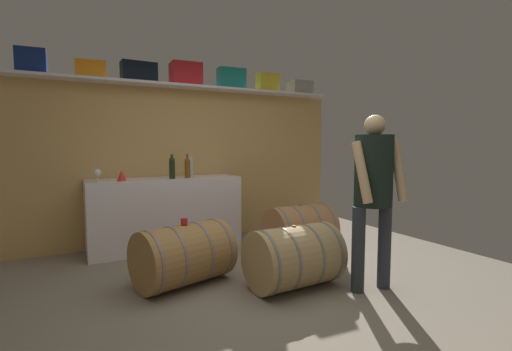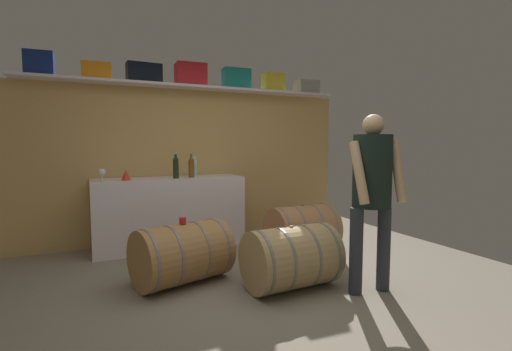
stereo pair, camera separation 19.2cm
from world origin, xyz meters
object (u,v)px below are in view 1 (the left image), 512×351
at_px(toolcase_teal, 231,79).
at_px(wine_glass, 97,173).
at_px(toolcase_yellow, 268,83).
at_px(toolcase_grey, 300,88).
at_px(wine_barrel_flank, 294,257).
at_px(work_cabinet, 166,213).
at_px(toolcase_red, 186,74).
at_px(red_funnel, 122,176).
at_px(winemaker_pouring, 374,184).
at_px(wine_barrel_far, 300,229).
at_px(toolcase_black, 139,72).
at_px(wine_bottle_amber, 187,167).
at_px(wine_bottle_dark, 172,167).
at_px(wine_barrel_near, 184,254).
at_px(wine_bottle_clear, 190,166).
at_px(tasting_cup, 184,221).
at_px(toolcase_navy, 31,62).
at_px(toolcase_orange, 91,70).

height_order(toolcase_teal, wine_glass, toolcase_teal).
distance_m(toolcase_yellow, toolcase_grey, 0.59).
bearing_deg(wine_barrel_flank, work_cabinet, 108.72).
distance_m(toolcase_grey, wine_barrel_flank, 3.22).
xyz_separation_m(toolcase_red, toolcase_teal, (0.68, 0.00, -0.00)).
bearing_deg(work_cabinet, red_funnel, -165.55).
bearing_deg(winemaker_pouring, wine_barrel_far, -85.60).
bearing_deg(work_cabinet, toolcase_teal, 11.04).
distance_m(toolcase_black, wine_bottle_amber, 1.36).
relative_size(toolcase_black, red_funnel, 3.39).
xyz_separation_m(wine_bottle_amber, wine_bottle_dark, (-0.21, -0.04, 0.01)).
bearing_deg(wine_bottle_dark, wine_barrel_near, -100.08).
height_order(wine_barrel_near, winemaker_pouring, winemaker_pouring).
xyz_separation_m(wine_glass, wine_barrel_far, (2.25, -0.82, -0.73)).
xyz_separation_m(wine_bottle_amber, wine_glass, (-1.09, -0.07, -0.03)).
height_order(wine_bottle_amber, red_funnel, wine_bottle_amber).
xyz_separation_m(toolcase_red, wine_bottle_clear, (-0.02, -0.20, -1.24)).
distance_m(toolcase_grey, wine_bottle_clear, 2.23).
height_order(wine_glass, wine_barrel_near, wine_glass).
xyz_separation_m(toolcase_teal, wine_bottle_clear, (-0.69, -0.20, -1.24)).
distance_m(wine_barrel_near, winemaker_pouring, 1.91).
height_order(toolcase_yellow, toolcase_grey, toolcase_yellow).
relative_size(toolcase_red, toolcase_grey, 1.19).
height_order(toolcase_red, toolcase_grey, toolcase_red).
bearing_deg(red_funnel, toolcase_yellow, 8.94).
bearing_deg(toolcase_yellow, tasting_cup, -136.25).
height_order(toolcase_navy, winemaker_pouring, toolcase_navy).
distance_m(toolcase_orange, winemaker_pouring, 3.54).
xyz_separation_m(wine_bottle_dark, wine_glass, (-0.88, -0.03, -0.04)).
bearing_deg(wine_bottle_clear, toolcase_teal, 16.41).
bearing_deg(wine_barrel_far, toolcase_black, 143.43).
bearing_deg(toolcase_navy, tasting_cup, -47.59).
bearing_deg(toolcase_teal, winemaker_pouring, -79.68).
relative_size(wine_bottle_dark, wine_barrel_flank, 0.36).
xyz_separation_m(toolcase_black, wine_bottle_dark, (0.32, -0.34, -1.21)).
bearing_deg(work_cabinet, toolcase_navy, 171.98).
distance_m(toolcase_teal, work_cabinet, 2.12).
bearing_deg(wine_bottle_dark, toolcase_red, 48.59).
height_order(wine_bottle_clear, wine_barrel_near, wine_bottle_clear).
distance_m(wine_glass, red_funnel, 0.27).
xyz_separation_m(red_funnel, wine_barrel_far, (1.98, -0.85, -0.68)).
xyz_separation_m(toolcase_navy, tasting_cup, (1.29, -1.55, -1.67)).
bearing_deg(wine_bottle_amber, toolcase_grey, 8.83).
bearing_deg(wine_barrel_near, toolcase_red, 55.89).
distance_m(wine_bottle_amber, tasting_cup, 1.38).
height_order(toolcase_grey, wine_barrel_flank, toolcase_grey).
distance_m(red_funnel, tasting_cup, 1.32).
height_order(toolcase_grey, tasting_cup, toolcase_grey).
xyz_separation_m(toolcase_orange, wine_barrel_near, (0.67, -1.55, -1.96)).
distance_m(toolcase_teal, wine_bottle_clear, 1.43).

